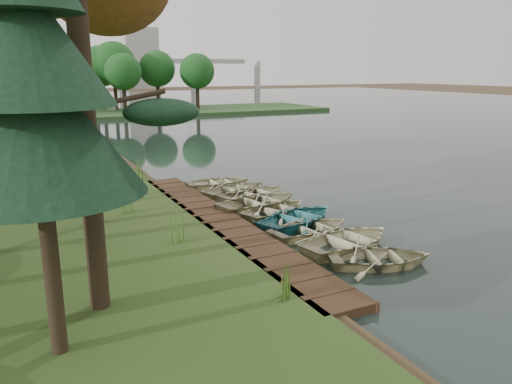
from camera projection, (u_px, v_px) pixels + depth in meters
name	position (u px, v px, depth m)	size (l,w,h in m)	color
ground	(260.00, 222.00, 19.45)	(300.00, 300.00, 0.00)	#3D2F1D
water	(437.00, 129.00, 49.81)	(130.00, 200.00, 0.05)	black
boardwalk	(222.00, 224.00, 18.72)	(1.60, 16.00, 0.30)	#362314
peninsula	(144.00, 112.00, 66.32)	(50.00, 14.00, 0.45)	#27461F
far_trees	(115.00, 64.00, 63.39)	(45.60, 5.60, 8.80)	black
bridge	(91.00, 64.00, 127.39)	(95.90, 4.00, 8.60)	#A5A5A0
building_a	(140.00, 58.00, 151.97)	(10.00, 8.00, 18.00)	#A5A5A0
building_b	(14.00, 69.00, 141.89)	(8.00, 8.00, 12.00)	#A5A5A0
rowboat_0	(380.00, 255.00, 14.93)	(2.25, 3.15, 0.65)	#BFB78A
rowboat_1	(349.00, 238.00, 16.32)	(2.60, 3.64, 0.75)	#BFB78A
rowboat_2	(311.00, 226.00, 17.65)	(2.35, 3.29, 0.68)	#BFB78A
rowboat_3	(299.00, 216.00, 18.83)	(2.59, 3.63, 0.75)	#2A7277
rowboat_4	(276.00, 207.00, 20.08)	(2.37, 3.32, 0.69)	#BFB78A
rowboat_5	(259.00, 200.00, 21.02)	(2.77, 3.87, 0.80)	#BFB78A
rowboat_6	(255.00, 192.00, 22.55)	(2.52, 3.53, 0.73)	#BFB78A
rowboat_7	(236.00, 188.00, 23.35)	(2.46, 3.44, 0.71)	#BFB78A
rowboat_8	(219.00, 181.00, 24.83)	(2.35, 3.30, 0.68)	#BFB78A
stored_rowboat	(60.00, 170.00, 26.24)	(2.37, 3.32, 0.69)	#BFB78A
pine_tree	(32.00, 82.00, 8.75)	(3.80, 3.80, 8.35)	black
reeds_0	(288.00, 279.00, 12.34)	(0.60, 0.60, 0.91)	#3F661E
reeds_1	(178.00, 228.00, 16.29)	(0.60, 0.60, 0.88)	#3F661E
reeds_2	(127.00, 201.00, 19.61)	(0.60, 0.60, 0.92)	#3F661E
reeds_3	(140.00, 169.00, 25.42)	(0.60, 0.60, 1.09)	#3F661E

